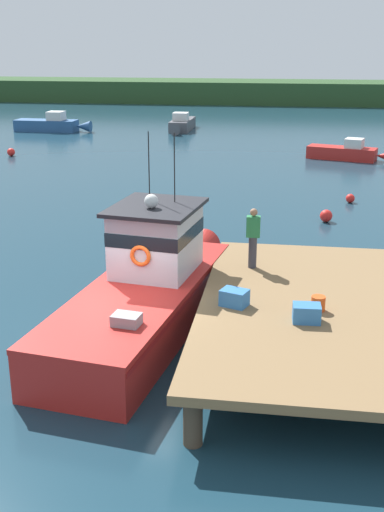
# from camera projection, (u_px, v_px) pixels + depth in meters

# --- Properties ---
(ground_plane) EXTENTS (200.00, 200.00, 0.00)m
(ground_plane) POSITION_uv_depth(u_px,v_px,m) (129.00, 339.00, 16.08)
(ground_plane) COLOR #193847
(dock) EXTENTS (6.00, 9.00, 1.20)m
(dock) POSITION_uv_depth(u_px,v_px,m) (330.00, 310.00, 15.06)
(dock) COLOR #4C3D2D
(dock) RESTS_ON ground
(main_fishing_boat) EXTENTS (3.70, 9.96, 4.80)m
(main_fishing_boat) POSITION_uv_depth(u_px,v_px,m) (149.00, 287.00, 16.68)
(main_fishing_boat) COLOR red
(main_fishing_boat) RESTS_ON ground
(crate_single_by_cleat) EXTENTS (0.62, 0.47, 0.39)m
(crate_single_by_cleat) POSITION_uv_depth(u_px,v_px,m) (307.00, 313.00, 14.10)
(crate_single_by_cleat) COLOR #3370B2
(crate_single_by_cleat) RESTS_ON dock
(crate_single_far) EXTENTS (0.71, 0.62, 0.38)m
(crate_single_far) POSITION_uv_depth(u_px,v_px,m) (234.00, 298.00, 14.95)
(crate_single_far) COLOR #3370B2
(crate_single_far) RESTS_ON dock
(bait_bucket) EXTENTS (0.32, 0.32, 0.34)m
(bait_bucket) POSITION_uv_depth(u_px,v_px,m) (318.00, 303.00, 14.69)
(bait_bucket) COLOR #E04C19
(bait_bucket) RESTS_ON dock
(deckhand_by_the_boat) EXTENTS (0.36, 0.22, 1.63)m
(deckhand_by_the_boat) POSITION_uv_depth(u_px,v_px,m) (253.00, 237.00, 17.23)
(deckhand_by_the_boat) COLOR #383842
(deckhand_by_the_boat) RESTS_ON dock
(moored_boat_far_left) EXTENTS (5.19, 2.43, 1.30)m
(moored_boat_far_left) POSITION_uv_depth(u_px,v_px,m) (348.00, 152.00, 39.46)
(moored_boat_far_left) COLOR red
(moored_boat_far_left) RESTS_ON ground
(moored_boat_far_right) EXTENTS (1.48, 5.71, 1.45)m
(moored_boat_far_right) POSITION_uv_depth(u_px,v_px,m) (182.00, 124.00, 51.81)
(moored_boat_far_right) COLOR #4C4C51
(moored_boat_far_right) RESTS_ON ground
(moored_boat_outer_mooring) EXTENTS (6.15, 1.72, 1.56)m
(moored_boat_outer_mooring) POSITION_uv_depth(u_px,v_px,m) (51.00, 124.00, 51.32)
(moored_boat_outer_mooring) COLOR #285184
(moored_boat_outer_mooring) RESTS_ON ground
(mooring_buoy_channel_marker) EXTENTS (0.50, 0.50, 0.50)m
(mooring_buoy_channel_marker) POSITION_uv_depth(u_px,v_px,m) (326.00, 216.00, 26.18)
(mooring_buoy_channel_marker) COLOR red
(mooring_buoy_channel_marker) RESTS_ON ground
(mooring_buoy_outer) EXTENTS (0.49, 0.49, 0.49)m
(mooring_buoy_outer) POSITION_uv_depth(u_px,v_px,m) (11.00, 152.00, 40.73)
(mooring_buoy_outer) COLOR red
(mooring_buoy_outer) RESTS_ON ground
(mooring_buoy_spare_mooring) EXTENTS (0.40, 0.40, 0.40)m
(mooring_buoy_spare_mooring) POSITION_uv_depth(u_px,v_px,m) (350.00, 198.00, 29.23)
(mooring_buoy_spare_mooring) COLOR red
(mooring_buoy_spare_mooring) RESTS_ON ground
(far_shoreline) EXTENTS (120.00, 8.00, 2.40)m
(far_shoreline) POSITION_uv_depth(u_px,v_px,m) (259.00, 92.00, 73.79)
(far_shoreline) COLOR #284723
(far_shoreline) RESTS_ON ground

